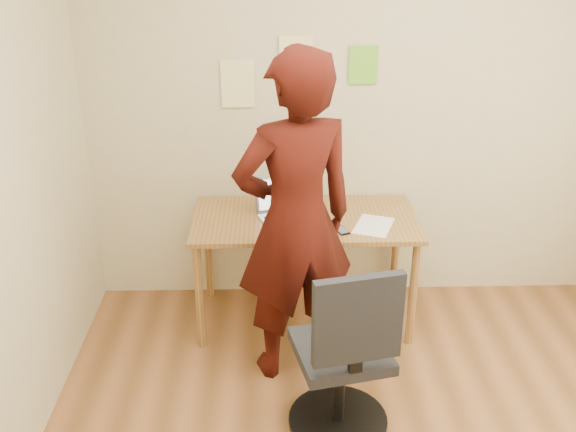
{
  "coord_description": "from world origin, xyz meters",
  "views": [
    {
      "loc": [
        -0.53,
        -2.25,
        2.43
      ],
      "look_at": [
        -0.46,
        0.95,
        0.95
      ],
      "focal_mm": 40.0,
      "sensor_mm": 36.0,
      "label": 1
    }
  ],
  "objects_px": {
    "desk": "(305,230)",
    "laptop": "(285,209)",
    "office_chair": "(345,364)",
    "phone": "(341,230)",
    "person": "(295,222)"
  },
  "relations": [
    {
      "from": "office_chair",
      "to": "laptop",
      "type": "bearing_deg",
      "value": 91.56
    },
    {
      "from": "laptop",
      "to": "office_chair",
      "type": "height_order",
      "value": "office_chair"
    },
    {
      "from": "office_chair",
      "to": "phone",
      "type": "bearing_deg",
      "value": 73.5
    },
    {
      "from": "desk",
      "to": "laptop",
      "type": "distance_m",
      "value": 0.19
    },
    {
      "from": "phone",
      "to": "office_chair",
      "type": "bearing_deg",
      "value": -115.53
    },
    {
      "from": "office_chair",
      "to": "person",
      "type": "distance_m",
      "value": 0.79
    },
    {
      "from": "desk",
      "to": "office_chair",
      "type": "xyz_separation_m",
      "value": [
        0.15,
        -1.06,
        -0.22
      ]
    },
    {
      "from": "desk",
      "to": "laptop",
      "type": "bearing_deg",
      "value": 171.64
    },
    {
      "from": "desk",
      "to": "office_chair",
      "type": "relative_size",
      "value": 1.39
    },
    {
      "from": "desk",
      "to": "phone",
      "type": "relative_size",
      "value": 10.83
    },
    {
      "from": "phone",
      "to": "office_chair",
      "type": "distance_m",
      "value": 0.92
    },
    {
      "from": "office_chair",
      "to": "person",
      "type": "bearing_deg",
      "value": 99.66
    },
    {
      "from": "desk",
      "to": "phone",
      "type": "height_order",
      "value": "phone"
    },
    {
      "from": "person",
      "to": "phone",
      "type": "bearing_deg",
      "value": -152.79
    },
    {
      "from": "desk",
      "to": "office_chair",
      "type": "bearing_deg",
      "value": -81.96
    }
  ]
}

